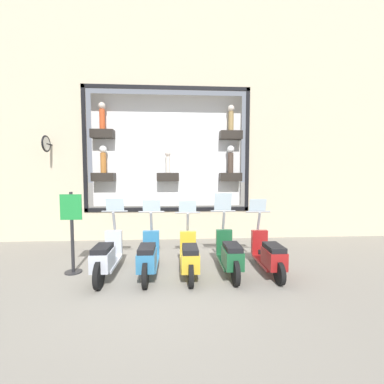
{
  "coord_description": "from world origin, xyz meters",
  "views": [
    {
      "loc": [
        -4.95,
        -0.26,
        2.15
      ],
      "look_at": [
        1.81,
        -0.69,
        1.67
      ],
      "focal_mm": 24.0,
      "sensor_mm": 36.0,
      "label": 1
    }
  ],
  "objects_px": {
    "scooter_silver_4": "(107,257)",
    "shop_sign_post": "(72,229)",
    "scooter_red_0": "(269,255)",
    "scooter_green_1": "(230,254)",
    "scooter_teal_3": "(148,256)",
    "scooter_yellow_2": "(189,256)"
  },
  "relations": [
    {
      "from": "scooter_teal_3",
      "to": "scooter_silver_4",
      "type": "distance_m",
      "value": 0.86
    },
    {
      "from": "scooter_teal_3",
      "to": "scooter_silver_4",
      "type": "xyz_separation_m",
      "value": [
        0.0,
        0.86,
        0.01
      ]
    },
    {
      "from": "scooter_green_1",
      "to": "scooter_teal_3",
      "type": "bearing_deg",
      "value": 90.16
    },
    {
      "from": "scooter_silver_4",
      "to": "shop_sign_post",
      "type": "distance_m",
      "value": 1.0
    },
    {
      "from": "scooter_green_1",
      "to": "shop_sign_post",
      "type": "relative_size",
      "value": 1.02
    },
    {
      "from": "scooter_red_0",
      "to": "shop_sign_post",
      "type": "xyz_separation_m",
      "value": [
        0.31,
        4.25,
        0.55
      ]
    },
    {
      "from": "scooter_teal_3",
      "to": "shop_sign_post",
      "type": "bearing_deg",
      "value": 79.51
    },
    {
      "from": "scooter_red_0",
      "to": "scooter_green_1",
      "type": "xyz_separation_m",
      "value": [
        0.01,
        0.86,
        0.02
      ]
    },
    {
      "from": "scooter_silver_4",
      "to": "shop_sign_post",
      "type": "bearing_deg",
      "value": 69.27
    },
    {
      "from": "scooter_teal_3",
      "to": "scooter_yellow_2",
      "type": "bearing_deg",
      "value": -90.33
    },
    {
      "from": "scooter_green_1",
      "to": "scooter_silver_4",
      "type": "xyz_separation_m",
      "value": [
        -0.0,
        2.58,
        0.01
      ]
    },
    {
      "from": "scooter_silver_4",
      "to": "shop_sign_post",
      "type": "height_order",
      "value": "shop_sign_post"
    },
    {
      "from": "scooter_green_1",
      "to": "shop_sign_post",
      "type": "height_order",
      "value": "shop_sign_post"
    },
    {
      "from": "scooter_red_0",
      "to": "scooter_silver_4",
      "type": "xyz_separation_m",
      "value": [
        0.01,
        3.45,
        0.03
      ]
    },
    {
      "from": "scooter_teal_3",
      "to": "shop_sign_post",
      "type": "distance_m",
      "value": 1.77
    },
    {
      "from": "scooter_yellow_2",
      "to": "scooter_silver_4",
      "type": "xyz_separation_m",
      "value": [
        0.01,
        1.72,
        0.03
      ]
    },
    {
      "from": "scooter_green_1",
      "to": "scooter_yellow_2",
      "type": "xyz_separation_m",
      "value": [
        -0.01,
        0.86,
        -0.02
      ]
    },
    {
      "from": "scooter_green_1",
      "to": "scooter_yellow_2",
      "type": "bearing_deg",
      "value": 90.64
    },
    {
      "from": "scooter_yellow_2",
      "to": "scooter_silver_4",
      "type": "height_order",
      "value": "scooter_silver_4"
    },
    {
      "from": "scooter_teal_3",
      "to": "scooter_red_0",
      "type": "bearing_deg",
      "value": -90.08
    },
    {
      "from": "scooter_silver_4",
      "to": "scooter_yellow_2",
      "type": "bearing_deg",
      "value": -90.31
    },
    {
      "from": "scooter_yellow_2",
      "to": "scooter_green_1",
      "type": "bearing_deg",
      "value": -89.36
    }
  ]
}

